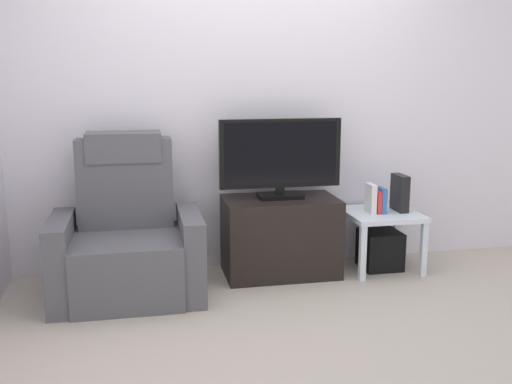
# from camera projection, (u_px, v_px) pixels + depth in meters

# --- Properties ---
(ground_plane) EXTENTS (6.40, 6.40, 0.00)m
(ground_plane) POSITION_uv_depth(u_px,v_px,m) (296.00, 319.00, 3.59)
(ground_plane) COLOR #B2A899
(wall_back) EXTENTS (6.40, 0.06, 2.60)m
(wall_back) POSITION_uv_depth(u_px,v_px,m) (259.00, 97.00, 4.41)
(wall_back) COLOR silver
(wall_back) RESTS_ON ground
(tv_stand) EXTENTS (0.83, 0.49, 0.58)m
(tv_stand) POSITION_uv_depth(u_px,v_px,m) (280.00, 236.00, 4.34)
(tv_stand) COLOR black
(tv_stand) RESTS_ON ground
(television) EXTENTS (0.89, 0.20, 0.58)m
(television) POSITION_uv_depth(u_px,v_px,m) (280.00, 157.00, 4.24)
(television) COLOR black
(television) RESTS_ON tv_stand
(recliner_armchair) EXTENTS (0.98, 0.78, 1.08)m
(recliner_armchair) POSITION_uv_depth(u_px,v_px,m) (127.00, 240.00, 3.93)
(recliner_armchair) COLOR #515156
(recliner_armchair) RESTS_ON ground
(side_table) EXTENTS (0.54, 0.54, 0.44)m
(side_table) POSITION_uv_depth(u_px,v_px,m) (381.00, 221.00, 4.45)
(side_table) COLOR silver
(side_table) RESTS_ON ground
(subwoofer_box) EXTENTS (0.29, 0.29, 0.29)m
(subwoofer_box) POSITION_uv_depth(u_px,v_px,m) (380.00, 250.00, 4.50)
(subwoofer_box) COLOR black
(subwoofer_box) RESTS_ON ground
(book_leftmost) EXTENTS (0.04, 0.14, 0.22)m
(book_leftmost) POSITION_uv_depth(u_px,v_px,m) (371.00, 199.00, 4.38)
(book_leftmost) COLOR white
(book_leftmost) RESTS_ON side_table
(book_middle) EXTENTS (0.05, 0.13, 0.17)m
(book_middle) POSITION_uv_depth(u_px,v_px,m) (378.00, 202.00, 4.39)
(book_middle) COLOR red
(book_middle) RESTS_ON side_table
(book_rightmost) EXTENTS (0.03, 0.14, 0.19)m
(book_rightmost) POSITION_uv_depth(u_px,v_px,m) (381.00, 200.00, 4.40)
(book_rightmost) COLOR #3366B2
(book_rightmost) RESTS_ON side_table
(game_console) EXTENTS (0.07, 0.20, 0.28)m
(game_console) POSITION_uv_depth(u_px,v_px,m) (400.00, 193.00, 4.45)
(game_console) COLOR black
(game_console) RESTS_ON side_table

